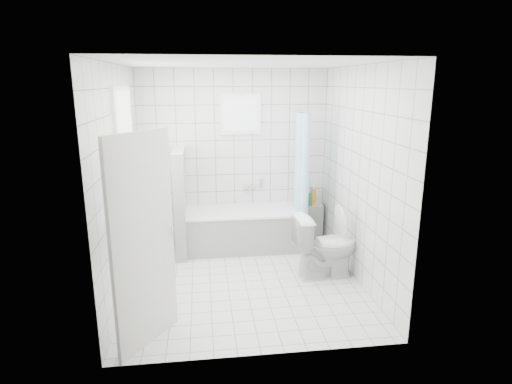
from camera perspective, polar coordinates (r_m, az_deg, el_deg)
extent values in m
plane|color=white|center=(5.44, -1.51, -11.77)|extent=(3.00, 3.00, 0.00)
plane|color=white|center=(4.88, -1.72, 16.77)|extent=(3.00, 3.00, 0.00)
cube|color=white|center=(6.47, -2.94, 4.62)|extent=(2.80, 0.02, 2.60)
cube|color=white|center=(3.56, 0.82, -3.57)|extent=(2.80, 0.02, 2.60)
cube|color=white|center=(5.06, -17.58, 1.19)|extent=(0.02, 3.00, 2.60)
cube|color=white|center=(5.32, 13.58, 2.09)|extent=(0.02, 3.00, 2.60)
cube|color=white|center=(5.29, -16.79, 5.11)|extent=(0.01, 0.90, 1.40)
cube|color=white|center=(6.35, -2.07, 10.36)|extent=(0.50, 0.01, 0.50)
cube|color=white|center=(5.44, -15.77, -2.57)|extent=(0.18, 1.02, 0.08)
cube|color=silver|center=(4.00, -14.74, -6.57)|extent=(0.48, 0.68, 2.00)
cube|color=white|center=(6.38, -1.44, -5.05)|extent=(1.70, 0.75, 0.55)
cube|color=white|center=(6.28, -1.45, -2.55)|extent=(1.72, 0.77, 0.03)
cube|color=white|center=(6.16, -10.01, -1.32)|extent=(0.15, 0.85, 1.50)
cube|color=white|center=(6.79, 7.04, -3.93)|extent=(0.40, 0.24, 0.55)
imported|color=white|center=(5.49, 9.28, -7.08)|extent=(0.82, 0.50, 0.81)
cylinder|color=silver|center=(6.13, 6.08, 10.61)|extent=(0.02, 0.80, 0.02)
cube|color=silver|center=(6.54, -0.90, 0.72)|extent=(0.18, 0.06, 0.06)
imported|color=white|center=(5.34, -15.85, -1.47)|extent=(0.15, 0.15, 0.17)
imported|color=#31DCDE|center=(5.21, -16.07, -1.72)|extent=(0.13, 0.13, 0.20)
imported|color=silver|center=(5.50, -15.63, -0.46)|extent=(0.12, 0.12, 0.28)
imported|color=#BA5FBE|center=(5.70, -15.32, -0.48)|extent=(0.09, 0.09, 0.17)
cylinder|color=blue|center=(6.71, 7.64, -0.47)|extent=(0.06, 0.06, 0.28)
cylinder|color=red|center=(6.69, 6.41, -0.74)|extent=(0.06, 0.06, 0.22)
cylinder|color=orange|center=(6.62, 7.68, -0.70)|extent=(0.06, 0.06, 0.28)
cylinder|color=#168436|center=(6.61, 6.99, -1.00)|extent=(0.06, 0.06, 0.21)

